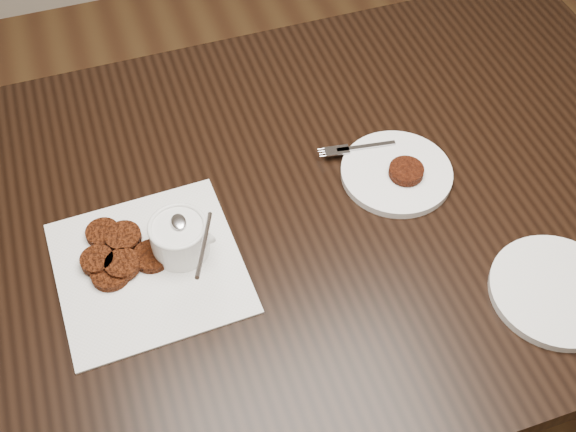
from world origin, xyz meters
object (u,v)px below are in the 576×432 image
object	(u,v)px
plate_with_patty	(397,170)
plate_empty	(556,291)
napkin	(149,267)
sauce_ramekin	(177,225)
table	(301,312)

from	to	relation	value
plate_with_patty	plate_empty	xyz separation A→B (m)	(0.14, -0.31, -0.01)
napkin	sauce_ramekin	world-z (taller)	sauce_ramekin
sauce_ramekin	plate_empty	bearing A→B (deg)	-26.65
napkin	plate_with_patty	bearing A→B (deg)	6.74
table	plate_with_patty	xyz separation A→B (m)	(0.18, 0.01, 0.39)
sauce_ramekin	plate_with_patty	xyz separation A→B (m)	(0.41, 0.04, -0.06)
table	sauce_ramekin	world-z (taller)	sauce_ramekin
table	napkin	world-z (taller)	napkin
napkin	plate_with_patty	size ratio (longest dim) A/B	1.47
napkin	plate_empty	size ratio (longest dim) A/B	1.40
napkin	table	bearing A→B (deg)	9.29
plate_empty	plate_with_patty	bearing A→B (deg)	113.74
napkin	plate_empty	world-z (taller)	plate_empty
napkin	sauce_ramekin	bearing A→B (deg)	15.32
sauce_ramekin	plate_empty	world-z (taller)	sauce_ramekin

